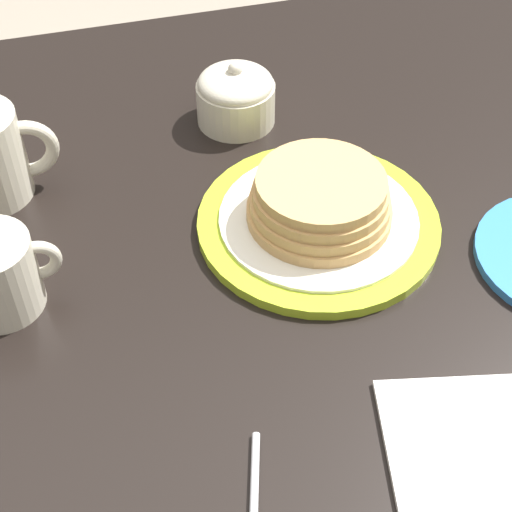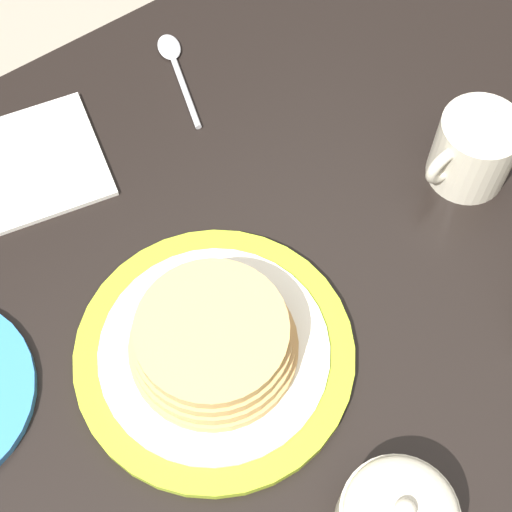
{
  "view_description": "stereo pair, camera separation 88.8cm",
  "coord_description": "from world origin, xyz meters",
  "px_view_note": "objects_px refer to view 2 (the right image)",
  "views": [
    {
      "loc": [
        -0.18,
        -0.6,
        1.33
      ],
      "look_at": [
        -0.03,
        -0.08,
        0.77
      ],
      "focal_mm": 55.0,
      "sensor_mm": 36.0,
      "label": 1
    },
    {
      "loc": [
        0.18,
        0.21,
        1.43
      ],
      "look_at": [
        -0.03,
        -0.08,
        0.77
      ],
      "focal_mm": 55.0,
      "sensor_mm": 36.0,
      "label": 2
    }
  ],
  "objects_px": {
    "creamer_pitcher": "(475,148)",
    "napkin": "(30,164)",
    "pancake_plate": "(214,346)",
    "spoon": "(175,63)"
  },
  "relations": [
    {
      "from": "creamer_pitcher",
      "to": "spoon",
      "type": "bearing_deg",
      "value": -60.73
    },
    {
      "from": "napkin",
      "to": "pancake_plate",
      "type": "bearing_deg",
      "value": 97.54
    },
    {
      "from": "pancake_plate",
      "to": "napkin",
      "type": "bearing_deg",
      "value": -82.46
    },
    {
      "from": "pancake_plate",
      "to": "napkin",
      "type": "height_order",
      "value": "pancake_plate"
    },
    {
      "from": "pancake_plate",
      "to": "spoon",
      "type": "height_order",
      "value": "pancake_plate"
    },
    {
      "from": "creamer_pitcher",
      "to": "napkin",
      "type": "height_order",
      "value": "creamer_pitcher"
    },
    {
      "from": "creamer_pitcher",
      "to": "napkin",
      "type": "relative_size",
      "value": 0.68
    },
    {
      "from": "pancake_plate",
      "to": "napkin",
      "type": "distance_m",
      "value": 0.3
    },
    {
      "from": "creamer_pitcher",
      "to": "spoon",
      "type": "relative_size",
      "value": 0.86
    },
    {
      "from": "creamer_pitcher",
      "to": "spoon",
      "type": "height_order",
      "value": "creamer_pitcher"
    }
  ]
}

